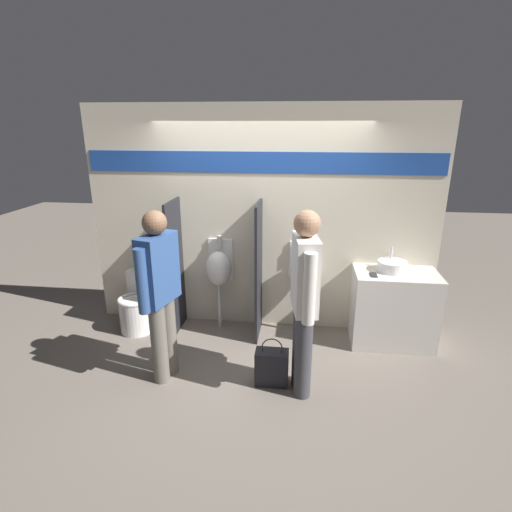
# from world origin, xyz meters

# --- Properties ---
(ground_plane) EXTENTS (16.00, 16.00, 0.00)m
(ground_plane) POSITION_xyz_m (0.00, 0.00, 0.00)
(ground_plane) COLOR #70665B
(display_wall) EXTENTS (4.20, 0.07, 2.70)m
(display_wall) POSITION_xyz_m (0.00, 0.60, 1.36)
(display_wall) COLOR beige
(display_wall) RESTS_ON ground_plane
(sink_counter) EXTENTS (0.93, 0.57, 0.88)m
(sink_counter) POSITION_xyz_m (1.59, 0.29, 0.44)
(sink_counter) COLOR silver
(sink_counter) RESTS_ON ground_plane
(sink_basin) EXTENTS (0.33, 0.33, 0.26)m
(sink_basin) POSITION_xyz_m (1.54, 0.34, 0.94)
(sink_basin) COLOR white
(sink_basin) RESTS_ON sink_counter
(cell_phone) EXTENTS (0.07, 0.14, 0.01)m
(cell_phone) POSITION_xyz_m (1.31, 0.17, 0.88)
(cell_phone) COLOR #232328
(cell_phone) RESTS_ON sink_counter
(divider_near_counter) EXTENTS (0.03, 0.55, 1.63)m
(divider_near_counter) POSITION_xyz_m (-0.99, 0.30, 0.82)
(divider_near_counter) COLOR black
(divider_near_counter) RESTS_ON ground_plane
(divider_mid) EXTENTS (0.03, 0.55, 1.63)m
(divider_mid) POSITION_xyz_m (0.01, 0.30, 0.82)
(divider_mid) COLOR black
(divider_mid) RESTS_ON ground_plane
(urinal_near_counter) EXTENTS (0.32, 0.33, 1.18)m
(urinal_near_counter) POSITION_xyz_m (-0.49, 0.41, 0.79)
(urinal_near_counter) COLOR silver
(urinal_near_counter) RESTS_ON ground_plane
(urinal_far) EXTENTS (0.32, 0.33, 1.18)m
(urinal_far) POSITION_xyz_m (0.52, 0.41, 0.79)
(urinal_far) COLOR silver
(urinal_far) RESTS_ON ground_plane
(toilet) EXTENTS (0.42, 0.59, 0.85)m
(toilet) POSITION_xyz_m (-1.50, 0.24, 0.29)
(toilet) COLOR white
(toilet) RESTS_ON ground_plane
(person_in_vest) EXTENTS (0.30, 0.59, 1.73)m
(person_in_vest) POSITION_xyz_m (-0.82, -0.69, 0.96)
(person_in_vest) COLOR #666056
(person_in_vest) RESTS_ON ground_plane
(person_with_lanyard) EXTENTS (0.26, 0.62, 1.78)m
(person_with_lanyard) POSITION_xyz_m (0.55, -0.74, 0.98)
(person_with_lanyard) COLOR #3D3D42
(person_with_lanyard) RESTS_ON ground_plane
(shopping_bag) EXTENTS (0.32, 0.18, 0.50)m
(shopping_bag) POSITION_xyz_m (0.26, -0.68, 0.19)
(shopping_bag) COLOR #232328
(shopping_bag) RESTS_ON ground_plane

